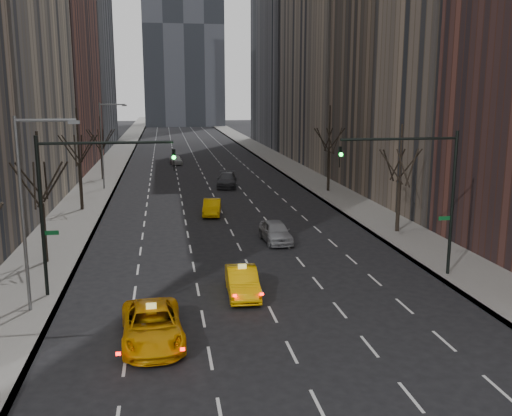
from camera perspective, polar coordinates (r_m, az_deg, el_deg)
name	(u,v)px	position (r m, az deg, el deg)	size (l,w,h in m)	color
ground	(318,405)	(20.04, 6.23, -19.02)	(400.00, 400.00, 0.00)	black
sidewalk_left	(113,162)	(87.52, -14.06, 4.50)	(4.50, 320.00, 0.15)	slate
sidewalk_right	(275,159)	(88.84, 1.93, 4.94)	(4.50, 320.00, 0.15)	slate
bld_left_far	(31,1)	(85.12, -21.61, 18.70)	(14.00, 28.00, 44.00)	brown
tree_lw_b	(42,204)	(35.94, -20.63, 0.41)	(3.36, 3.50, 7.82)	black
tree_lw_c	(80,165)	(51.49, -17.23, 4.13)	(3.36, 3.50, 8.74)	black
tree_lw_d	(101,150)	(69.31, -15.20, 5.61)	(3.36, 3.50, 7.36)	black
tree_rw_b	(399,183)	(42.58, 14.14, 2.43)	(3.36, 3.50, 7.82)	black
tree_rw_c	(329,153)	(59.36, 7.31, 5.46)	(3.36, 3.50, 8.74)	black
traffic_mast_left	(76,189)	(29.31, -17.58, 1.78)	(6.69, 0.39, 8.00)	black
traffic_mast_right	(425,181)	(32.14, 16.53, 2.65)	(6.69, 0.39, 8.00)	black
streetlight_near	(29,195)	(27.67, -21.72, 1.22)	(2.83, 0.22, 9.00)	slate
streetlight_far	(105,137)	(62.08, -14.88, 6.89)	(2.83, 0.22, 9.00)	slate
taxi_suv	(152,325)	(24.33, -10.34, -11.48)	(2.45, 5.32, 1.48)	#EA9C04
taxi_sedan	(242,282)	(29.20, -1.38, -7.39)	(1.50, 4.31, 1.42)	#FFB505
silver_sedan_ahead	(276,231)	(39.37, 1.98, -2.36)	(1.76, 4.38, 1.49)	#919398
far_taxi	(212,207)	(48.14, -4.42, 0.07)	(1.42, 4.07, 1.34)	#E5A604
far_suv_grey	(227,180)	(62.59, -2.93, 2.82)	(2.12, 5.23, 1.52)	#2E2F33
far_car_white	(176,160)	(83.17, -8.01, 4.80)	(1.58, 3.93, 1.34)	silver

